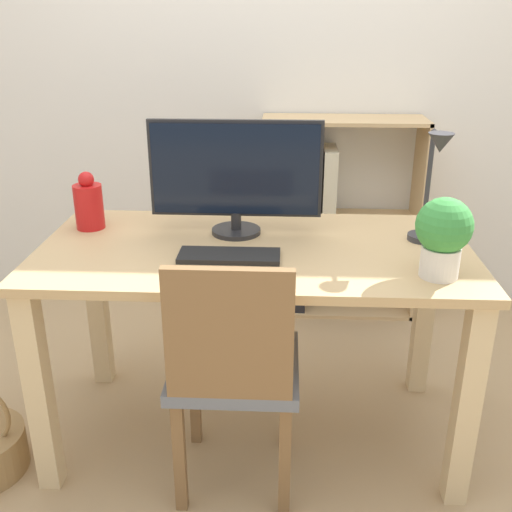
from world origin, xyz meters
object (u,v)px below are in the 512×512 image
object	(u,v)px
keyboard	(229,256)
bookshelf	(311,219)
potted_plant	(443,234)
monitor	(236,173)
desk_lamp	(433,178)
chair	(234,367)
vase	(89,204)

from	to	relation	value
keyboard	bookshelf	xyz separation A→B (m)	(0.31, 1.14, -0.26)
keyboard	potted_plant	distance (m)	0.65
monitor	desk_lamp	distance (m)	0.65
potted_plant	bookshelf	size ratio (longest dim) A/B	0.24
potted_plant	desk_lamp	bearing A→B (deg)	86.64
potted_plant	keyboard	bearing A→B (deg)	170.21
desk_lamp	potted_plant	distance (m)	0.27
monitor	potted_plant	xyz separation A→B (m)	(0.63, -0.34, -0.08)
potted_plant	chair	bearing A→B (deg)	-172.17
chair	desk_lamp	bearing A→B (deg)	27.24
vase	monitor	bearing A→B (deg)	-2.88
monitor	chair	bearing A→B (deg)	-86.92
potted_plant	bookshelf	xyz separation A→B (m)	(-0.32, 1.25, -0.38)
monitor	vase	xyz separation A→B (m)	(-0.53, 0.03, -0.13)
keyboard	potted_plant	world-z (taller)	potted_plant
keyboard	bookshelf	distance (m)	1.21
bookshelf	monitor	bearing A→B (deg)	-108.49
keyboard	bookshelf	bearing A→B (deg)	74.98
monitor	bookshelf	distance (m)	1.06
monitor	keyboard	world-z (taller)	monitor
potted_plant	monitor	bearing A→B (deg)	151.26
desk_lamp	chair	world-z (taller)	desk_lamp
monitor	desk_lamp	bearing A→B (deg)	-8.40
monitor	bookshelf	bearing A→B (deg)	71.51
vase	bookshelf	world-z (taller)	bookshelf
chair	keyboard	bearing A→B (deg)	96.73
potted_plant	bookshelf	world-z (taller)	bookshelf
vase	bookshelf	distance (m)	1.26
chair	potted_plant	bearing A→B (deg)	6.84
monitor	desk_lamp	xyz separation A→B (m)	(0.64, -0.09, 0.02)
keyboard	desk_lamp	distance (m)	0.70
desk_lamp	chair	bearing A→B (deg)	-151.77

